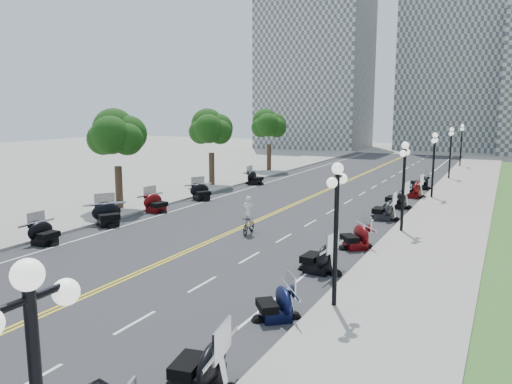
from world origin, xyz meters
The scene contains 51 objects.
ground centered at (0.00, 0.00, 0.00)m, with size 160.00×160.00×0.00m, color gray.
road centered at (0.00, 10.00, 0.00)m, with size 16.00×90.00×0.01m, color #333335.
centerline_yellow_a centered at (-0.12, 10.00, 0.01)m, with size 0.12×90.00×0.00m, color yellow.
centerline_yellow_b centered at (0.12, 10.00, 0.01)m, with size 0.12×90.00×0.00m, color yellow.
edge_line_north centered at (6.40, 10.00, 0.01)m, with size 0.12×90.00×0.00m, color white.
edge_line_south centered at (-6.40, 10.00, 0.01)m, with size 0.12×90.00×0.00m, color white.
lane_dash_2 centered at (3.20, -16.00, 0.01)m, with size 0.12×2.00×0.00m, color white.
lane_dash_3 centered at (3.20, -12.00, 0.01)m, with size 0.12×2.00×0.00m, color white.
lane_dash_4 centered at (3.20, -8.00, 0.01)m, with size 0.12×2.00×0.00m, color white.
lane_dash_5 centered at (3.20, -4.00, 0.01)m, with size 0.12×2.00×0.00m, color white.
lane_dash_6 centered at (3.20, 0.00, 0.01)m, with size 0.12×2.00×0.00m, color white.
lane_dash_7 centered at (3.20, 4.00, 0.01)m, with size 0.12×2.00×0.00m, color white.
lane_dash_8 centered at (3.20, 8.00, 0.01)m, with size 0.12×2.00×0.00m, color white.
lane_dash_9 centered at (3.20, 12.00, 0.01)m, with size 0.12×2.00×0.00m, color white.
lane_dash_10 centered at (3.20, 16.00, 0.01)m, with size 0.12×2.00×0.00m, color white.
lane_dash_11 centered at (3.20, 20.00, 0.01)m, with size 0.12×2.00×0.00m, color white.
lane_dash_12 centered at (3.20, 24.00, 0.01)m, with size 0.12×2.00×0.00m, color white.
lane_dash_13 centered at (3.20, 28.00, 0.01)m, with size 0.12×2.00×0.00m, color white.
lane_dash_14 centered at (3.20, 32.00, 0.01)m, with size 0.12×2.00×0.00m, color white.
lane_dash_15 centered at (3.20, 36.00, 0.01)m, with size 0.12×2.00×0.00m, color white.
lane_dash_16 centered at (3.20, 40.00, 0.01)m, with size 0.12×2.00×0.00m, color white.
lane_dash_17 centered at (3.20, 44.00, 0.01)m, with size 0.12×2.00×0.00m, color white.
lane_dash_18 centered at (3.20, 48.00, 0.01)m, with size 0.12×2.00×0.00m, color white.
lane_dash_19 centered at (3.20, 52.00, 0.01)m, with size 0.12×2.00×0.00m, color white.
sidewalk_north centered at (10.50, 10.00, 0.07)m, with size 5.00×90.00×0.15m, color #9E9991.
sidewalk_south centered at (-10.50, 10.00, 0.07)m, with size 5.00×90.00×0.15m, color #9E9991.
distant_block_a centered at (-18.00, 62.00, 13.00)m, with size 18.00×14.00×26.00m, color gray.
distant_block_b centered at (4.00, 68.00, 15.00)m, with size 16.00×12.00×30.00m, color gray.
street_lamp_1 centered at (8.60, -8.00, 2.60)m, with size 0.50×1.20×4.90m, color black, non-canonical shape.
street_lamp_2 centered at (8.60, 4.00, 2.60)m, with size 0.50×1.20×4.90m, color black, non-canonical shape.
street_lamp_3 centered at (8.60, 16.00, 2.60)m, with size 0.50×1.20×4.90m, color black, non-canonical shape.
street_lamp_4 centered at (8.60, 28.00, 2.60)m, with size 0.50×1.20×4.90m, color black, non-canonical shape.
street_lamp_5 centered at (8.60, 40.00, 2.60)m, with size 0.50×1.20×4.90m, color black, non-canonical shape.
tree_2 centered at (-10.00, 2.00, 4.75)m, with size 4.80×4.80×9.20m, color #235619, non-canonical shape.
tree_3 centered at (-10.00, 14.00, 4.75)m, with size 4.80×4.80×9.20m, color #235619, non-canonical shape.
tree_4 centered at (-10.00, 26.00, 4.75)m, with size 4.80×4.80×9.20m, color #235619, non-canonical shape.
motorcycle_n_2 centered at (7.22, -14.30, 0.71)m, with size 2.04×2.04×1.43m, color black, non-canonical shape.
motorcycle_n_3 centered at (7.16, -9.72, 0.63)m, with size 1.79×1.79×1.26m, color black, non-canonical shape.
motorcycle_n_4 centered at (6.78, -4.49, 0.73)m, with size 2.08×2.08×1.46m, color black, non-canonical shape.
motorcycle_n_5 centered at (7.17, -0.26, 0.69)m, with size 1.96×1.96×1.37m, color #590A0C, non-canonical shape.
motorcycle_n_7 centered at (6.97, 6.98, 0.73)m, with size 2.08×2.08×1.46m, color black, non-canonical shape.
motorcycle_n_8 centered at (6.92, 11.26, 0.77)m, with size 2.21×2.21×1.54m, color black, non-canonical shape.
motorcycle_n_9 centered at (7.18, 16.04, 0.76)m, with size 2.17×2.17×1.52m, color #590A0C, non-canonical shape.
motorcycle_n_10 centered at (7.05, 20.51, 0.70)m, with size 2.00×2.00×1.40m, color black, non-canonical shape.
motorcycle_s_4 centered at (-7.22, -6.64, 0.67)m, with size 1.91×1.91×1.34m, color black, non-canonical shape.
motorcycle_s_5 centered at (-7.28, -2.03, 0.76)m, with size 2.17×2.17×1.52m, color black, non-canonical shape.
motorcycle_s_6 centered at (-7.23, 2.44, 0.70)m, with size 1.99×1.99×1.39m, color #590A0C, non-canonical shape.
motorcycle_s_7 centered at (-7.00, 7.65, 0.70)m, with size 2.00×2.00×1.40m, color black, non-canonical shape.
motorcycle_s_9 centered at (-6.92, 16.51, 0.70)m, with size 1.99×1.99×1.39m, color black, non-canonical shape.
bicycle centered at (1.10, -0.05, 0.49)m, with size 0.46×1.64×0.98m, color #A51414.
cyclist_rider centered at (1.10, -0.05, 1.89)m, with size 0.66×0.43×1.80m, color silver.
Camera 1 is at (13.58, -23.84, 6.84)m, focal length 35.00 mm.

